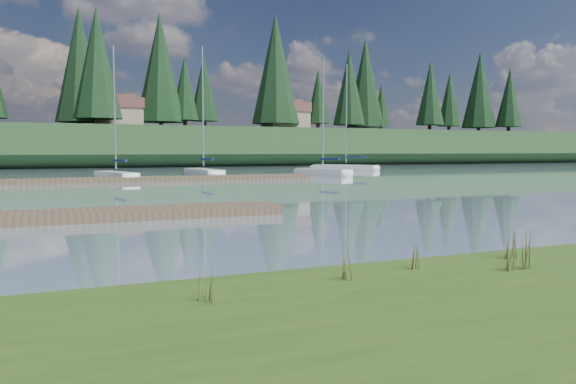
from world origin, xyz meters
name	(u,v)px	position (x,y,z in m)	size (l,w,h in m)	color
ground	(100,182)	(0.00, 30.00, 0.00)	(200.00, 200.00, 0.00)	#7C94A7
ridge	(72,147)	(0.00, 73.00, 2.50)	(200.00, 20.00, 5.00)	#1C3419
dock_near	(19,218)	(-4.00, 9.00, 0.15)	(16.00, 2.00, 0.30)	#4C3D2C
dock_far	(131,179)	(2.00, 30.00, 0.15)	(26.00, 2.20, 0.30)	#4C3D2C
sailboat_bg_2	(113,175)	(1.25, 33.63, 0.33)	(2.85, 6.49, 9.76)	silver
sailboat_bg_3	(201,172)	(8.74, 37.12, 0.33)	(1.92, 7.35, 10.77)	silver
sailboat_bg_4	(318,171)	(18.09, 33.77, 0.33)	(3.09, 6.59, 9.75)	silver
sailboat_bg_5	(340,167)	(25.88, 44.19, 0.32)	(5.80, 7.38, 11.32)	silver
weed_0	(347,263)	(0.60, -2.40, 0.58)	(0.17, 0.14, 0.56)	#475B23
weed_1	(414,257)	(1.84, -2.23, 0.54)	(0.17, 0.14, 0.45)	#475B23
weed_2	(524,249)	(3.39, -2.84, 0.65)	(0.17, 0.14, 0.71)	#475B23
weed_3	(209,284)	(-1.48, -2.74, 0.56)	(0.17, 0.14, 0.51)	#475B23
weed_4	(512,260)	(3.12, -2.89, 0.51)	(0.17, 0.14, 0.38)	#475B23
weed_5	(512,242)	(3.83, -2.17, 0.62)	(0.17, 0.14, 0.65)	#475B23
mud_lip	(286,290)	(0.00, -1.60, 0.07)	(60.00, 0.50, 0.14)	#33281C
conifer_4	(97,63)	(3.00, 66.00, 13.09)	(6.16, 6.16, 15.10)	#382619
conifer_5	(185,88)	(15.00, 70.00, 10.83)	(3.96, 3.96, 10.35)	#382619
conifer_6	(275,69)	(28.00, 68.00, 13.99)	(7.04, 7.04, 17.00)	#382619
conifer_7	(349,88)	(42.00, 71.00, 12.19)	(5.28, 5.28, 13.20)	#382619
conifer_8	(430,93)	(55.00, 67.00, 11.51)	(4.62, 4.62, 11.77)	#382619
conifer_9	(480,90)	(68.00, 70.00, 12.87)	(5.94, 5.94, 14.62)	#382619
house_1	(118,112)	(6.00, 71.00, 7.31)	(6.30, 5.30, 4.65)	gray
house_2	(285,116)	(30.00, 69.00, 7.31)	(6.30, 5.30, 4.65)	gray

